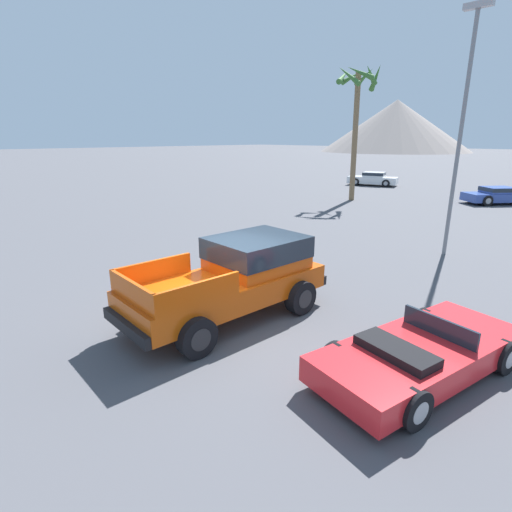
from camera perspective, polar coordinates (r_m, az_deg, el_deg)
ground_plane at (r=9.73m, az=-3.57°, el=-9.37°), size 320.00×320.00×0.00m
orange_pickup_truck at (r=9.77m, az=-2.47°, el=-2.43°), size 2.51×5.31×1.88m
red_convertible_car at (r=8.17m, az=22.41°, el=-12.82°), size 2.53×4.61×1.02m
parked_car_blue at (r=31.09m, az=31.39°, el=7.44°), size 4.11×4.55×1.10m
parked_car_white at (r=38.44m, az=16.36°, el=10.57°), size 4.62×3.03×1.20m
street_lamp_post at (r=16.17m, az=27.49°, el=17.48°), size 0.90×0.24×8.41m
palm_tree_tall at (r=28.77m, az=14.25°, el=20.65°), size 3.08×2.97×8.72m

